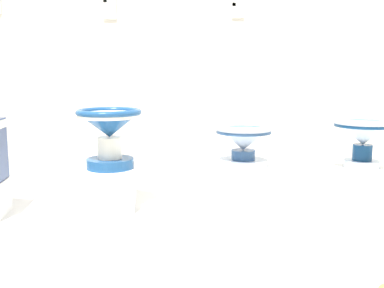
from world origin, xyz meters
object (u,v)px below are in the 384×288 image
object	(u,v)px
plinth_block_rightmost	(360,185)
info_placard_second	(109,7)
antique_toilet_slender_white	(243,140)
info_placard_third	(238,9)
plinth_block_central_ornate	(111,188)
antique_toilet_central_ornate	(109,128)
plinth_block_slender_white	(243,185)
antique_toilet_rightmost	(363,133)

from	to	relation	value
plinth_block_rightmost	info_placard_second	size ratio (longest dim) A/B	2.16
plinth_block_rightmost	info_placard_second	distance (m)	2.13
antique_toilet_slender_white	info_placard_third	xyz separation A→B (m)	(0.03, 0.45, 0.89)
info_placard_second	info_placard_third	bearing A→B (deg)	-0.00
plinth_block_central_ornate	info_placard_third	size ratio (longest dim) A/B	3.03
antique_toilet_central_ornate	info_placard_third	distance (m)	1.28
plinth_block_rightmost	info_placard_second	world-z (taller)	info_placard_second
antique_toilet_central_ornate	plinth_block_slender_white	distance (m)	0.95
antique_toilet_central_ornate	info_placard_second	distance (m)	0.92
antique_toilet_slender_white	info_placard_second	xyz separation A→B (m)	(-0.88, 0.45, 0.89)
plinth_block_rightmost	antique_toilet_rightmost	distance (m)	0.35
plinth_block_slender_white	info_placard_third	xyz separation A→B (m)	(0.03, 0.45, 1.19)
plinth_block_rightmost	antique_toilet_rightmost	world-z (taller)	antique_toilet_rightmost
plinth_block_rightmost	antique_toilet_rightmost	bearing A→B (deg)	0.00
plinth_block_central_ornate	info_placard_second	world-z (taller)	info_placard_second
plinth_block_slender_white	info_placard_third	distance (m)	1.28
plinth_block_slender_white	info_placard_second	bearing A→B (deg)	152.80
info_placard_third	plinth_block_rightmost	bearing A→B (deg)	-30.39
antique_toilet_central_ornate	info_placard_third	size ratio (longest dim) A/B	3.57
antique_toilet_rightmost	info_placard_second	bearing A→B (deg)	164.94
antique_toilet_central_ornate	antique_toilet_slender_white	bearing A→B (deg)	-0.32
plinth_block_central_ornate	plinth_block_slender_white	distance (m)	0.87
plinth_block_central_ornate	plinth_block_rightmost	xyz separation A→B (m)	(1.68, -0.01, -0.01)
antique_toilet_central_ornate	info_placard_third	bearing A→B (deg)	26.54
antique_toilet_central_ornate	antique_toilet_rightmost	world-z (taller)	antique_toilet_central_ornate
antique_toilet_slender_white	antique_toilet_rightmost	size ratio (longest dim) A/B	0.94
plinth_block_central_ornate	antique_toilet_slender_white	xyz separation A→B (m)	(0.87, -0.00, 0.30)
antique_toilet_central_ornate	plinth_block_rightmost	size ratio (longest dim) A/B	1.20
antique_toilet_slender_white	plinth_block_slender_white	bearing A→B (deg)	180.00
antique_toilet_slender_white	plinth_block_rightmost	xyz separation A→B (m)	(0.81, -0.00, -0.32)
plinth_block_slender_white	plinth_block_central_ornate	bearing A→B (deg)	179.68
antique_toilet_slender_white	plinth_block_rightmost	world-z (taller)	antique_toilet_slender_white
plinth_block_central_ornate	info_placard_third	xyz separation A→B (m)	(0.90, 0.45, 1.19)
plinth_block_slender_white	plinth_block_rightmost	distance (m)	0.81
info_placard_second	info_placard_third	xyz separation A→B (m)	(0.92, -0.00, -0.00)
plinth_block_slender_white	info_placard_third	size ratio (longest dim) A/B	3.21
info_placard_third	plinth_block_slender_white	bearing A→B (deg)	-94.23
info_placard_second	plinth_block_rightmost	bearing A→B (deg)	-15.06
plinth_block_slender_white	antique_toilet_rightmost	world-z (taller)	antique_toilet_rightmost
antique_toilet_slender_white	info_placard_second	size ratio (longest dim) A/B	2.37
plinth_block_central_ornate	antique_toilet_central_ornate	xyz separation A→B (m)	(0.00, 0.00, 0.39)
plinth_block_rightmost	info_placard_second	xyz separation A→B (m)	(-1.69, 0.46, 1.20)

